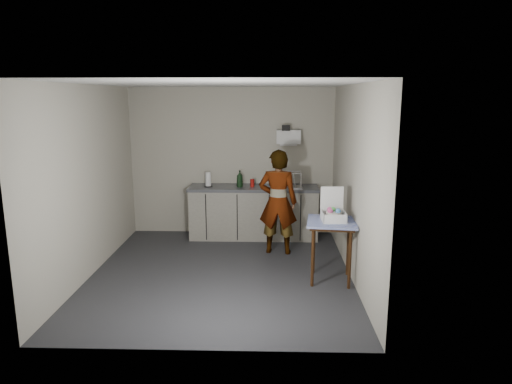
{
  "coord_description": "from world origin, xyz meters",
  "views": [
    {
      "loc": [
        0.66,
        -6.04,
        2.44
      ],
      "look_at": [
        0.48,
        0.45,
        1.08
      ],
      "focal_mm": 32.0,
      "sensor_mm": 36.0,
      "label": 1
    }
  ],
  "objects_px": {
    "bakery_box": "(333,214)",
    "soda_can": "(252,183)",
    "soap_bottle": "(240,179)",
    "paper_towel": "(208,180)",
    "dark_bottle": "(240,180)",
    "side_table": "(332,229)",
    "kitchen_counter": "(254,213)",
    "dish_rack": "(290,184)",
    "standing_man": "(278,202)"
  },
  "relations": [
    {
      "from": "soap_bottle",
      "to": "soda_can",
      "type": "distance_m",
      "value": 0.23
    },
    {
      "from": "soda_can",
      "to": "dark_bottle",
      "type": "bearing_deg",
      "value": 163.48
    },
    {
      "from": "side_table",
      "to": "dark_bottle",
      "type": "relative_size",
      "value": 3.89
    },
    {
      "from": "standing_man",
      "to": "dark_bottle",
      "type": "relative_size",
      "value": 7.71
    },
    {
      "from": "side_table",
      "to": "paper_towel",
      "type": "xyz_separation_m",
      "value": [
        -1.89,
        1.88,
        0.31
      ]
    },
    {
      "from": "side_table",
      "to": "soda_can",
      "type": "relative_size",
      "value": 6.2
    },
    {
      "from": "soap_bottle",
      "to": "dark_bottle",
      "type": "distance_m",
      "value": 0.11
    },
    {
      "from": "paper_towel",
      "to": "bakery_box",
      "type": "xyz_separation_m",
      "value": [
        1.9,
        -1.87,
        -0.1
      ]
    },
    {
      "from": "kitchen_counter",
      "to": "dark_bottle",
      "type": "height_order",
      "value": "dark_bottle"
    },
    {
      "from": "dish_rack",
      "to": "paper_towel",
      "type": "bearing_deg",
      "value": 179.12
    },
    {
      "from": "standing_man",
      "to": "soap_bottle",
      "type": "distance_m",
      "value": 1.01
    },
    {
      "from": "side_table",
      "to": "soda_can",
      "type": "xyz_separation_m",
      "value": [
        -1.12,
        1.89,
        0.25
      ]
    },
    {
      "from": "kitchen_counter",
      "to": "paper_towel",
      "type": "relative_size",
      "value": 8.85
    },
    {
      "from": "soap_bottle",
      "to": "dark_bottle",
      "type": "xyz_separation_m",
      "value": [
        0.0,
        0.11,
        -0.04
      ]
    },
    {
      "from": "soda_can",
      "to": "dish_rack",
      "type": "relative_size",
      "value": 0.35
    },
    {
      "from": "kitchen_counter",
      "to": "soda_can",
      "type": "distance_m",
      "value": 0.55
    },
    {
      "from": "kitchen_counter",
      "to": "soap_bottle",
      "type": "xyz_separation_m",
      "value": [
        -0.24,
        -0.07,
        0.63
      ]
    },
    {
      "from": "standing_man",
      "to": "paper_towel",
      "type": "height_order",
      "value": "standing_man"
    },
    {
      "from": "kitchen_counter",
      "to": "standing_man",
      "type": "distance_m",
      "value": 0.99
    },
    {
      "from": "soap_bottle",
      "to": "dish_rack",
      "type": "distance_m",
      "value": 0.87
    },
    {
      "from": "kitchen_counter",
      "to": "standing_man",
      "type": "height_order",
      "value": "standing_man"
    },
    {
      "from": "dish_rack",
      "to": "standing_man",
      "type": "bearing_deg",
      "value": -106.71
    },
    {
      "from": "dark_bottle",
      "to": "standing_man",
      "type": "bearing_deg",
      "value": -52.79
    },
    {
      "from": "standing_man",
      "to": "paper_towel",
      "type": "xyz_separation_m",
      "value": [
        -1.19,
        0.78,
        0.21
      ]
    },
    {
      "from": "kitchen_counter",
      "to": "dark_bottle",
      "type": "xyz_separation_m",
      "value": [
        -0.24,
        0.04,
        0.59
      ]
    },
    {
      "from": "side_table",
      "to": "kitchen_counter",
      "type": "bearing_deg",
      "value": 127.07
    },
    {
      "from": "soap_bottle",
      "to": "paper_towel",
      "type": "height_order",
      "value": "soap_bottle"
    },
    {
      "from": "soap_bottle",
      "to": "dark_bottle",
      "type": "relative_size",
      "value": 1.37
    },
    {
      "from": "soda_can",
      "to": "kitchen_counter",
      "type": "bearing_deg",
      "value": 44.46
    },
    {
      "from": "standing_man",
      "to": "soda_can",
      "type": "distance_m",
      "value": 0.91
    },
    {
      "from": "kitchen_counter",
      "to": "soap_bottle",
      "type": "height_order",
      "value": "soap_bottle"
    },
    {
      "from": "soda_can",
      "to": "bakery_box",
      "type": "height_order",
      "value": "bakery_box"
    },
    {
      "from": "standing_man",
      "to": "paper_towel",
      "type": "relative_size",
      "value": 6.51
    },
    {
      "from": "kitchen_counter",
      "to": "dark_bottle",
      "type": "relative_size",
      "value": 10.47
    },
    {
      "from": "standing_man",
      "to": "bakery_box",
      "type": "distance_m",
      "value": 1.3
    },
    {
      "from": "soap_bottle",
      "to": "paper_towel",
      "type": "bearing_deg",
      "value": 176.15
    },
    {
      "from": "side_table",
      "to": "bakery_box",
      "type": "relative_size",
      "value": 1.93
    },
    {
      "from": "side_table",
      "to": "bakery_box",
      "type": "bearing_deg",
      "value": 53.99
    },
    {
      "from": "soda_can",
      "to": "side_table",
      "type": "bearing_deg",
      "value": -59.24
    },
    {
      "from": "soda_can",
      "to": "dark_bottle",
      "type": "xyz_separation_m",
      "value": [
        -0.21,
        0.06,
        0.04
      ]
    },
    {
      "from": "standing_man",
      "to": "dish_rack",
      "type": "bearing_deg",
      "value": -100.14
    },
    {
      "from": "paper_towel",
      "to": "dish_rack",
      "type": "relative_size",
      "value": 0.66
    },
    {
      "from": "standing_man",
      "to": "dark_bottle",
      "type": "height_order",
      "value": "standing_man"
    },
    {
      "from": "standing_man",
      "to": "soap_bottle",
      "type": "relative_size",
      "value": 5.64
    },
    {
      "from": "soap_bottle",
      "to": "bakery_box",
      "type": "bearing_deg",
      "value": -53.57
    },
    {
      "from": "side_table",
      "to": "standing_man",
      "type": "bearing_deg",
      "value": 129.31
    },
    {
      "from": "dark_bottle",
      "to": "dish_rack",
      "type": "bearing_deg",
      "value": -6.06
    },
    {
      "from": "bakery_box",
      "to": "soda_can",
      "type": "bearing_deg",
      "value": 118.95
    },
    {
      "from": "dark_bottle",
      "to": "dish_rack",
      "type": "height_order",
      "value": "dish_rack"
    },
    {
      "from": "standing_man",
      "to": "side_table",
      "type": "bearing_deg",
      "value": 128.72
    }
  ]
}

